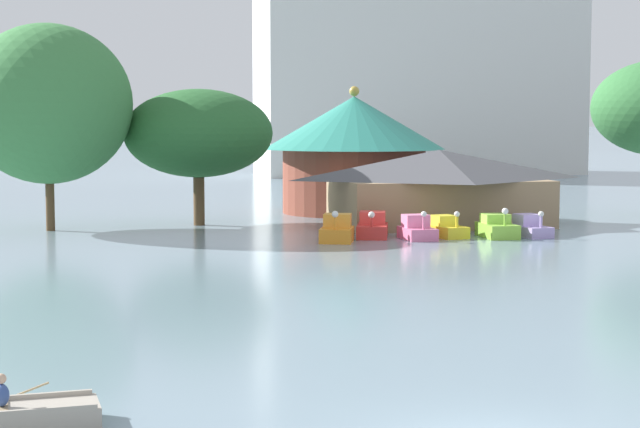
{
  "coord_description": "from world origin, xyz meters",
  "views": [
    {
      "loc": [
        -7.7,
        -19.05,
        6.44
      ],
      "look_at": [
        2.41,
        25.83,
        2.34
      ],
      "focal_mm": 59.48,
      "sensor_mm": 36.0,
      "label": 1
    }
  ],
  "objects_px": {
    "pedal_boat_pink": "(417,230)",
    "green_roof_pavilion": "(354,148)",
    "pedal_boat_red": "(372,227)",
    "shoreline_tree_mid": "(198,133)",
    "pedal_boat_yellow": "(446,228)",
    "pedal_boat_lavender": "(530,228)",
    "shoreline_tree_tall_left": "(48,104)",
    "background_building_block": "(419,54)",
    "boathouse": "(439,186)",
    "pedal_boat_lime": "(497,228)",
    "pedal_boat_orange": "(337,231)",
    "rowboat_with_rower": "(15,417)"
  },
  "relations": [
    {
      "from": "rowboat_with_rower",
      "to": "shoreline_tree_tall_left",
      "type": "bearing_deg",
      "value": 86.05
    },
    {
      "from": "pedal_boat_red",
      "to": "pedal_boat_lime",
      "type": "distance_m",
      "value": 6.85
    },
    {
      "from": "pedal_boat_lime",
      "to": "green_roof_pavilion",
      "type": "bearing_deg",
      "value": -165.48
    },
    {
      "from": "pedal_boat_pink",
      "to": "background_building_block",
      "type": "distance_m",
      "value": 70.61
    },
    {
      "from": "pedal_boat_red",
      "to": "green_roof_pavilion",
      "type": "relative_size",
      "value": 0.26
    },
    {
      "from": "rowboat_with_rower",
      "to": "green_roof_pavilion",
      "type": "relative_size",
      "value": 0.28
    },
    {
      "from": "pedal_boat_orange",
      "to": "green_roof_pavilion",
      "type": "distance_m",
      "value": 18.29
    },
    {
      "from": "shoreline_tree_tall_left",
      "to": "background_building_block",
      "type": "bearing_deg",
      "value": 54.3
    },
    {
      "from": "rowboat_with_rower",
      "to": "pedal_boat_pink",
      "type": "xyz_separation_m",
      "value": [
        19.09,
        31.89,
        0.26
      ]
    },
    {
      "from": "pedal_boat_yellow",
      "to": "pedal_boat_lavender",
      "type": "relative_size",
      "value": 1.03
    },
    {
      "from": "pedal_boat_red",
      "to": "background_building_block",
      "type": "xyz_separation_m",
      "value": [
        23.57,
        64.48,
        13.57
      ]
    },
    {
      "from": "pedal_boat_yellow",
      "to": "shoreline_tree_tall_left",
      "type": "height_order",
      "value": "shoreline_tree_tall_left"
    },
    {
      "from": "pedal_boat_red",
      "to": "pedal_boat_lavender",
      "type": "relative_size",
      "value": 1.16
    },
    {
      "from": "pedal_boat_orange",
      "to": "background_building_block",
      "type": "xyz_separation_m",
      "value": [
        25.96,
        66.08,
        13.54
      ]
    },
    {
      "from": "pedal_boat_pink",
      "to": "green_roof_pavilion",
      "type": "xyz_separation_m",
      "value": [
        0.84,
        16.85,
        3.99
      ]
    },
    {
      "from": "rowboat_with_rower",
      "to": "pedal_boat_lavender",
      "type": "distance_m",
      "value": 40.85
    },
    {
      "from": "rowboat_with_rower",
      "to": "pedal_boat_lavender",
      "type": "relative_size",
      "value": 1.27
    },
    {
      "from": "pedal_boat_red",
      "to": "shoreline_tree_tall_left",
      "type": "relative_size",
      "value": 0.27
    },
    {
      "from": "pedal_boat_yellow",
      "to": "shoreline_tree_tall_left",
      "type": "xyz_separation_m",
      "value": [
        -21.34,
        8.28,
        6.87
      ]
    },
    {
      "from": "shoreline_tree_mid",
      "to": "shoreline_tree_tall_left",
      "type": "bearing_deg",
      "value": -171.09
    },
    {
      "from": "shoreline_tree_mid",
      "to": "rowboat_with_rower",
      "type": "bearing_deg",
      "value": -101.3
    },
    {
      "from": "shoreline_tree_mid",
      "to": "pedal_boat_lime",
      "type": "bearing_deg",
      "value": -34.35
    },
    {
      "from": "pedal_boat_pink",
      "to": "boathouse",
      "type": "distance_m",
      "value": 8.14
    },
    {
      "from": "pedal_boat_red",
      "to": "pedal_boat_lavender",
      "type": "bearing_deg",
      "value": 98.08
    },
    {
      "from": "rowboat_with_rower",
      "to": "pedal_boat_red",
      "type": "relative_size",
      "value": 1.09
    },
    {
      "from": "pedal_boat_orange",
      "to": "shoreline_tree_mid",
      "type": "height_order",
      "value": "shoreline_tree_mid"
    },
    {
      "from": "pedal_boat_red",
      "to": "boathouse",
      "type": "relative_size",
      "value": 0.24
    },
    {
      "from": "pedal_boat_orange",
      "to": "pedal_boat_lime",
      "type": "xyz_separation_m",
      "value": [
        9.07,
        0.1,
        -0.06
      ]
    },
    {
      "from": "pedal_boat_orange",
      "to": "pedal_boat_red",
      "type": "bearing_deg",
      "value": 143.11
    },
    {
      "from": "pedal_boat_orange",
      "to": "shoreline_tree_tall_left",
      "type": "height_order",
      "value": "shoreline_tree_tall_left"
    },
    {
      "from": "pedal_boat_lime",
      "to": "background_building_block",
      "type": "relative_size",
      "value": 0.08
    },
    {
      "from": "pedal_boat_pink",
      "to": "pedal_boat_orange",
      "type": "bearing_deg",
      "value": -89.26
    },
    {
      "from": "rowboat_with_rower",
      "to": "pedal_boat_lavender",
      "type": "bearing_deg",
      "value": 46.71
    },
    {
      "from": "rowboat_with_rower",
      "to": "pedal_boat_lavender",
      "type": "xyz_separation_m",
      "value": [
        25.6,
        31.83,
        0.22
      ]
    },
    {
      "from": "pedal_boat_red",
      "to": "green_roof_pavilion",
      "type": "bearing_deg",
      "value": -173.15
    },
    {
      "from": "pedal_boat_yellow",
      "to": "boathouse",
      "type": "distance_m",
      "value": 6.9
    },
    {
      "from": "green_roof_pavilion",
      "to": "pedal_boat_red",
      "type": "bearing_deg",
      "value": -100.83
    },
    {
      "from": "pedal_boat_orange",
      "to": "boathouse",
      "type": "bearing_deg",
      "value": 150.81
    },
    {
      "from": "pedal_boat_lavender",
      "to": "green_roof_pavilion",
      "type": "bearing_deg",
      "value": -170.11
    },
    {
      "from": "pedal_boat_red",
      "to": "shoreline_tree_mid",
      "type": "xyz_separation_m",
      "value": [
        -8.55,
        8.91,
        5.06
      ]
    },
    {
      "from": "pedal_boat_lime",
      "to": "shoreline_tree_mid",
      "type": "xyz_separation_m",
      "value": [
        -15.23,
        10.41,
        5.09
      ]
    },
    {
      "from": "pedal_boat_lavender",
      "to": "shoreline_tree_tall_left",
      "type": "xyz_separation_m",
      "value": [
        -25.97,
        8.98,
        6.87
      ]
    },
    {
      "from": "rowboat_with_rower",
      "to": "green_roof_pavilion",
      "type": "height_order",
      "value": "green_roof_pavilion"
    },
    {
      "from": "pedal_boat_pink",
      "to": "shoreline_tree_tall_left",
      "type": "distance_m",
      "value": 22.48
    },
    {
      "from": "pedal_boat_pink",
      "to": "boathouse",
      "type": "relative_size",
      "value": 0.19
    },
    {
      "from": "pedal_boat_yellow",
      "to": "pedal_boat_lime",
      "type": "relative_size",
      "value": 0.98
    },
    {
      "from": "pedal_boat_pink",
      "to": "green_roof_pavilion",
      "type": "distance_m",
      "value": 17.33
    },
    {
      "from": "pedal_boat_lime",
      "to": "green_roof_pavilion",
      "type": "xyz_separation_m",
      "value": [
        -3.73,
        16.95,
        3.99
      ]
    },
    {
      "from": "pedal_boat_red",
      "to": "shoreline_tree_tall_left",
      "type": "height_order",
      "value": "shoreline_tree_tall_left"
    },
    {
      "from": "shoreline_tree_tall_left",
      "to": "background_building_block",
      "type": "distance_m",
      "value": 70.45
    }
  ]
}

